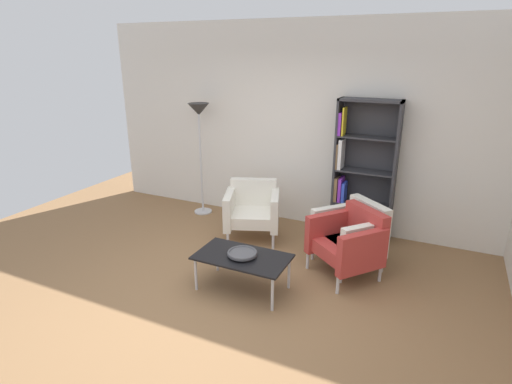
# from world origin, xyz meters

# --- Properties ---
(ground_plane) EXTENTS (8.32, 8.32, 0.00)m
(ground_plane) POSITION_xyz_m (0.00, 0.00, 0.00)
(ground_plane) COLOR olive
(plaster_back_panel) EXTENTS (6.40, 0.12, 2.90)m
(plaster_back_panel) POSITION_xyz_m (0.00, 2.46, 1.45)
(plaster_back_panel) COLOR silver
(plaster_back_panel) RESTS_ON ground_plane
(bookshelf_tall) EXTENTS (0.80, 0.30, 1.90)m
(bookshelf_tall) POSITION_xyz_m (0.94, 2.25, 0.91)
(bookshelf_tall) COLOR #333338
(bookshelf_tall) RESTS_ON ground_plane
(coffee_table_low) EXTENTS (1.00, 0.56, 0.40)m
(coffee_table_low) POSITION_xyz_m (0.14, 0.32, 0.37)
(coffee_table_low) COLOR black
(coffee_table_low) RESTS_ON ground_plane
(decorative_bowl) EXTENTS (0.32, 0.32, 0.05)m
(decorative_bowl) POSITION_xyz_m (0.14, 0.32, 0.43)
(decorative_bowl) COLOR #4C4C51
(decorative_bowl) RESTS_ON coffee_table_low
(armchair_by_bookshelf) EXTENTS (0.90, 0.86, 0.78)m
(armchair_by_bookshelf) POSITION_xyz_m (-0.35, 1.58, 0.41)
(armchair_by_bookshelf) COLOR white
(armchair_by_bookshelf) RESTS_ON ground_plane
(armchair_near_window) EXTENTS (0.95, 0.94, 0.78)m
(armchair_near_window) POSITION_xyz_m (1.09, 1.14, 0.41)
(armchair_near_window) COLOR #B73833
(armchair_near_window) RESTS_ON ground_plane
(armchair_corner_red) EXTENTS (0.95, 0.94, 0.78)m
(armchair_corner_red) POSITION_xyz_m (1.08, 1.37, 0.41)
(armchair_corner_red) COLOR white
(armchair_corner_red) RESTS_ON ground_plane
(floor_lamp_torchiere) EXTENTS (0.32, 0.32, 1.74)m
(floor_lamp_torchiere) POSITION_xyz_m (-1.47, 2.07, 1.45)
(floor_lamp_torchiere) COLOR silver
(floor_lamp_torchiere) RESTS_ON ground_plane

